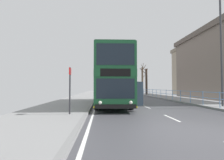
{
  "coord_description": "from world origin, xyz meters",
  "views": [
    {
      "loc": [
        -3.45,
        -6.03,
        1.53
      ],
      "look_at": [
        -2.73,
        6.56,
        2.05
      ],
      "focal_mm": 28.32,
      "sensor_mm": 36.0,
      "label": 1
    }
  ],
  "objects_px": {
    "double_decker_bus_main": "(112,79)",
    "bare_tree_far_01": "(146,81)",
    "street_lamp_far_side": "(221,37)",
    "bus_stop_sign_near": "(70,85)",
    "background_building_01": "(211,70)",
    "bare_tree_far_00": "(142,79)"
  },
  "relations": [
    {
      "from": "double_decker_bus_main",
      "to": "bare_tree_far_01",
      "type": "height_order",
      "value": "bare_tree_far_01"
    },
    {
      "from": "bare_tree_far_00",
      "to": "background_building_01",
      "type": "relative_size",
      "value": 0.59
    },
    {
      "from": "street_lamp_far_side",
      "to": "bare_tree_far_00",
      "type": "height_order",
      "value": "street_lamp_far_side"
    },
    {
      "from": "street_lamp_far_side",
      "to": "bare_tree_far_00",
      "type": "relative_size",
      "value": 1.27
    },
    {
      "from": "bus_stop_sign_near",
      "to": "bare_tree_far_00",
      "type": "xyz_separation_m",
      "value": [
        11.48,
        32.9,
        1.78
      ]
    },
    {
      "from": "double_decker_bus_main",
      "to": "background_building_01",
      "type": "height_order",
      "value": "background_building_01"
    },
    {
      "from": "street_lamp_far_side",
      "to": "bare_tree_far_01",
      "type": "relative_size",
      "value": 1.56
    },
    {
      "from": "double_decker_bus_main",
      "to": "bare_tree_far_00",
      "type": "relative_size",
      "value": 1.56
    },
    {
      "from": "street_lamp_far_side",
      "to": "background_building_01",
      "type": "distance_m",
      "value": 24.74
    },
    {
      "from": "double_decker_bus_main",
      "to": "bare_tree_far_01",
      "type": "bearing_deg",
      "value": 67.37
    },
    {
      "from": "bus_stop_sign_near",
      "to": "street_lamp_far_side",
      "type": "relative_size",
      "value": 0.27
    },
    {
      "from": "bus_stop_sign_near",
      "to": "background_building_01",
      "type": "relative_size",
      "value": 0.2
    },
    {
      "from": "double_decker_bus_main",
      "to": "street_lamp_far_side",
      "type": "bearing_deg",
      "value": -19.29
    },
    {
      "from": "bus_stop_sign_near",
      "to": "bare_tree_far_01",
      "type": "bearing_deg",
      "value": 67.29
    },
    {
      "from": "bare_tree_far_01",
      "to": "background_building_01",
      "type": "distance_m",
      "value": 13.21
    },
    {
      "from": "street_lamp_far_side",
      "to": "bare_tree_far_01",
      "type": "bearing_deg",
      "value": 90.57
    },
    {
      "from": "bare_tree_far_00",
      "to": "bus_stop_sign_near",
      "type": "bearing_deg",
      "value": -109.23
    },
    {
      "from": "street_lamp_far_side",
      "to": "bare_tree_far_00",
      "type": "bearing_deg",
      "value": 88.14
    },
    {
      "from": "bare_tree_far_00",
      "to": "background_building_01",
      "type": "height_order",
      "value": "background_building_01"
    },
    {
      "from": "bare_tree_far_00",
      "to": "background_building_01",
      "type": "bearing_deg",
      "value": -35.74
    },
    {
      "from": "bus_stop_sign_near",
      "to": "double_decker_bus_main",
      "type": "bearing_deg",
      "value": 67.02
    },
    {
      "from": "bus_stop_sign_near",
      "to": "bare_tree_far_00",
      "type": "distance_m",
      "value": 34.89
    }
  ]
}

